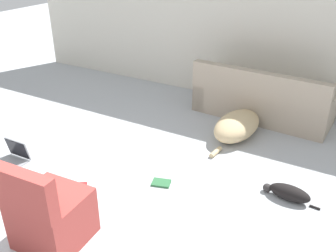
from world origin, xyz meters
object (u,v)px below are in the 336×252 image
laptop_open (14,155)px  side_chair (50,215)px  book_green (161,183)px  couch (262,101)px  cat (288,193)px  dog (238,125)px  book_red (77,187)px

laptop_open → side_chair: bearing=-29.7°
book_green → couch: bearing=78.9°
book_green → cat: bearing=18.2°
dog → laptop_open: (-2.17, -1.99, -0.08)m
book_green → side_chair: size_ratio=0.27×
side_chair → book_green: bearing=-111.2°
dog → cat: size_ratio=2.22×
couch → book_green: size_ratio=8.62×
cat → side_chair: (-1.71, -1.68, 0.22)m
book_red → couch: bearing=66.5°
couch → side_chair: size_ratio=2.35×
book_green → dog: bearing=77.1°
book_green → laptop_open: bearing=-165.4°
dog → laptop_open: bearing=138.5°
couch → book_green: couch is taller
laptop_open → couch: bearing=49.2°
book_red → cat: bearing=24.7°
cat → book_red: bearing=29.0°
couch → book_red: bearing=69.6°
dog → book_red: size_ratio=5.49×
book_red → side_chair: bearing=-63.3°
dog → cat: (0.96, -1.09, -0.08)m
dog → book_green: 1.56m
dog → cat: 1.45m
cat → laptop_open: laptop_open is taller
book_green → book_red: bearing=-145.8°
cat → book_red: 2.29m
couch → dog: size_ratio=1.50×
couch → dog: couch is taller
dog → laptop_open: 2.95m
couch → laptop_open: bearing=53.5°
dog → book_green: dog is taller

